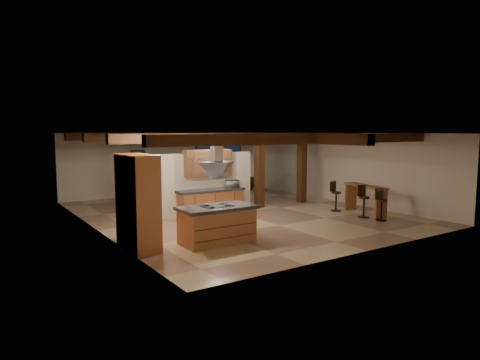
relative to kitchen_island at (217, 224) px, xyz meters
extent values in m
plane|color=#CCB888|center=(2.73, 3.25, -0.51)|extent=(12.00, 12.00, 0.00)
plane|color=beige|center=(2.73, 9.25, 0.94)|extent=(10.00, 0.00, 10.00)
plane|color=beige|center=(2.73, -2.75, 0.94)|extent=(10.00, 0.00, 10.00)
plane|color=beige|center=(-2.27, 3.25, 0.94)|extent=(0.00, 12.00, 12.00)
plane|color=beige|center=(7.73, 3.25, 0.94)|extent=(0.00, 12.00, 12.00)
plane|color=#352210|center=(2.73, 3.25, 2.39)|extent=(12.00, 12.00, 0.00)
cube|color=#37190D|center=(2.73, -0.75, 2.25)|extent=(10.00, 0.25, 0.28)
cube|color=#37190D|center=(2.73, 1.95, 2.25)|extent=(10.00, 0.25, 0.28)
cube|color=#37190D|center=(2.73, 4.55, 2.25)|extent=(10.00, 0.25, 0.28)
cube|color=#37190D|center=(2.73, 7.25, 2.25)|extent=(10.00, 0.25, 0.28)
cube|color=#37190D|center=(2.73, 3.25, 2.25)|extent=(0.28, 12.00, 0.28)
cube|color=#37190D|center=(4.13, 3.75, 0.94)|extent=(0.30, 0.30, 2.90)
cube|color=#37190D|center=(6.33, 3.75, 0.94)|extent=(0.30, 0.30, 2.90)
cube|color=#37190D|center=(5.23, 3.75, 2.09)|extent=(2.50, 0.28, 0.28)
cube|color=beige|center=(1.73, 3.75, 0.59)|extent=(3.80, 0.18, 2.20)
cube|color=brown|center=(-1.94, 0.65, 0.69)|extent=(0.64, 1.60, 2.40)
cube|color=silver|center=(-1.64, 0.65, 0.64)|extent=(0.06, 0.62, 0.95)
cube|color=black|center=(-1.60, 0.65, 0.84)|extent=(0.01, 0.50, 0.28)
cube|color=brown|center=(1.73, 3.36, -0.08)|extent=(2.40, 0.60, 0.86)
cube|color=black|center=(1.73, 3.36, 0.39)|extent=(2.50, 0.66, 0.08)
cube|color=brown|center=(1.73, 3.57, 1.34)|extent=(1.80, 0.34, 0.95)
cube|color=silver|center=(1.73, 3.39, 1.34)|extent=(1.74, 0.02, 0.90)
pyramid|color=silver|center=(0.00, 0.00, 1.21)|extent=(1.10, 1.10, 0.45)
cube|color=silver|center=(0.00, 0.00, 2.02)|extent=(0.26, 0.22, 0.73)
cube|color=#37190D|center=(4.73, 9.19, 0.99)|extent=(1.10, 0.05, 1.70)
cube|color=black|center=(4.73, 9.16, 0.99)|extent=(0.95, 0.02, 1.55)
cube|color=#37190D|center=(6.33, 9.19, 0.99)|extent=(1.10, 0.05, 1.70)
cube|color=black|center=(6.33, 9.16, 0.99)|extent=(0.95, 0.02, 1.55)
cube|color=#37190D|center=(1.23, 9.19, 1.19)|extent=(0.65, 0.04, 0.85)
cube|color=#285E2E|center=(1.23, 9.17, 1.19)|extent=(0.55, 0.01, 0.75)
cylinder|color=silver|center=(0.13, 0.45, 2.36)|extent=(0.16, 0.16, 0.03)
cylinder|color=silver|center=(1.73, 2.75, 2.36)|extent=(0.16, 0.16, 0.03)
cylinder|color=silver|center=(-1.27, 0.75, 2.36)|extent=(0.16, 0.16, 0.03)
cube|color=brown|center=(0.00, 0.00, -0.05)|extent=(1.92, 0.96, 0.91)
cube|color=black|center=(0.00, 0.00, 0.45)|extent=(2.04, 1.09, 0.09)
cube|color=black|center=(0.00, 0.00, 0.49)|extent=(0.80, 0.53, 0.02)
imported|color=#3D1A0F|center=(2.77, 5.67, -0.20)|extent=(1.89, 1.27, 0.61)
imported|color=black|center=(5.79, 8.31, -0.21)|extent=(2.08, 0.95, 0.59)
imported|color=#B9BABE|center=(2.63, 3.36, 0.56)|extent=(0.55, 0.45, 0.26)
cube|color=brown|center=(6.46, 0.51, 0.51)|extent=(0.99, 2.06, 0.06)
cube|color=brown|center=(6.24, -0.36, -0.01)|extent=(0.46, 0.21, 1.00)
cube|color=brown|center=(6.69, 1.38, -0.01)|extent=(0.46, 0.21, 1.00)
cube|color=#37190D|center=(7.07, 8.81, -0.22)|extent=(0.60, 0.60, 0.57)
cylinder|color=black|center=(7.07, 8.81, 0.14)|extent=(0.06, 0.06, 0.15)
cone|color=#FFD599|center=(7.07, 8.81, 0.29)|extent=(0.27, 0.27, 0.17)
cylinder|color=black|center=(6.04, -0.55, 0.16)|extent=(0.33, 0.33, 0.07)
cube|color=black|center=(6.08, -0.39, 0.37)|extent=(0.32, 0.11, 0.37)
cylinder|color=black|center=(6.04, -0.55, -0.18)|extent=(0.06, 0.06, 0.65)
cylinder|color=black|center=(6.04, -0.55, -0.49)|extent=(0.37, 0.37, 0.03)
cylinder|color=black|center=(5.96, 0.12, 0.19)|extent=(0.35, 0.35, 0.07)
cube|color=black|center=(5.99, 0.28, 0.41)|extent=(0.33, 0.11, 0.39)
cylinder|color=black|center=(5.96, 0.12, -0.16)|extent=(0.06, 0.06, 0.68)
cylinder|color=black|center=(5.96, 0.12, -0.49)|extent=(0.39, 0.39, 0.03)
cylinder|color=black|center=(6.05, 1.52, 0.18)|extent=(0.35, 0.35, 0.07)
cube|color=black|center=(6.03, 1.68, 0.41)|extent=(0.33, 0.07, 0.39)
cylinder|color=black|center=(6.05, 1.52, -0.16)|extent=(0.06, 0.06, 0.67)
cylinder|color=black|center=(6.05, 1.52, -0.49)|extent=(0.39, 0.39, 0.03)
cube|color=#37190D|center=(2.28, 4.93, -0.10)|extent=(0.45, 0.45, 0.05)
cube|color=#37190D|center=(2.24, 5.12, 0.23)|extent=(0.38, 0.12, 0.68)
cylinder|color=#37190D|center=(2.16, 4.75, -0.32)|extent=(0.05, 0.05, 0.38)
cylinder|color=#37190D|center=(2.46, 4.81, -0.32)|extent=(0.05, 0.05, 0.38)
cylinder|color=#37190D|center=(2.09, 5.05, -0.32)|extent=(0.05, 0.05, 0.38)
cylinder|color=#37190D|center=(2.39, 5.11, -0.32)|extent=(0.05, 0.05, 0.38)
cube|color=#37190D|center=(2.03, 6.17, -0.10)|extent=(0.45, 0.45, 0.05)
cube|color=#37190D|center=(2.06, 5.98, 0.23)|extent=(0.38, 0.12, 0.68)
cylinder|color=#37190D|center=(2.15, 6.35, -0.32)|extent=(0.05, 0.05, 0.38)
cylinder|color=#37190D|center=(1.85, 6.29, -0.32)|extent=(0.05, 0.05, 0.38)
cylinder|color=#37190D|center=(2.21, 6.05, -0.32)|extent=(0.05, 0.05, 0.38)
cylinder|color=#37190D|center=(1.91, 5.99, -0.32)|extent=(0.05, 0.05, 0.38)
cube|color=#37190D|center=(3.51, 5.18, -0.10)|extent=(0.45, 0.45, 0.05)
cube|color=#37190D|center=(3.47, 5.37, 0.23)|extent=(0.38, 0.12, 0.68)
cylinder|color=#37190D|center=(3.39, 5.00, -0.32)|extent=(0.05, 0.05, 0.38)
cylinder|color=#37190D|center=(3.69, 5.06, -0.32)|extent=(0.05, 0.05, 0.38)
cylinder|color=#37190D|center=(3.33, 5.30, -0.32)|extent=(0.05, 0.05, 0.38)
cylinder|color=#37190D|center=(3.63, 5.36, -0.32)|extent=(0.05, 0.05, 0.38)
cube|color=#37190D|center=(3.26, 6.42, -0.10)|extent=(0.45, 0.45, 0.05)
cube|color=#37190D|center=(3.30, 6.23, 0.23)|extent=(0.38, 0.12, 0.68)
cylinder|color=#37190D|center=(3.38, 6.60, -0.32)|extent=(0.05, 0.05, 0.38)
cylinder|color=#37190D|center=(3.08, 6.54, -0.32)|extent=(0.05, 0.05, 0.38)
cylinder|color=#37190D|center=(3.44, 6.30, -0.32)|extent=(0.05, 0.05, 0.38)
cylinder|color=#37190D|center=(3.14, 6.24, -0.32)|extent=(0.05, 0.05, 0.38)
camera|label=1|loc=(-5.66, -9.64, 2.46)|focal=32.00mm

